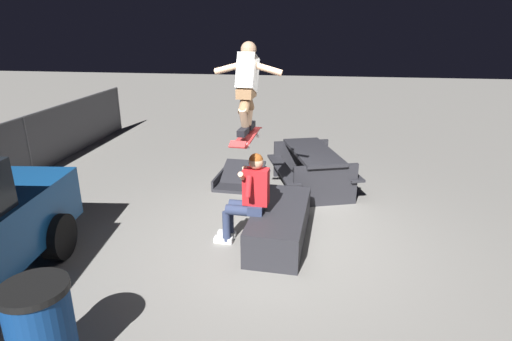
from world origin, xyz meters
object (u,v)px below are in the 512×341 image
(ledge_box_main, at_px, (280,224))
(kicker_ramp, at_px, (240,180))
(trash_bin, at_px, (42,331))
(picnic_table_back, at_px, (312,163))
(skateboard, at_px, (247,137))
(skater_airborne, at_px, (247,83))
(person_sitting_on_ledge, at_px, (248,194))

(ledge_box_main, xyz_separation_m, kicker_ramp, (2.10, 0.95, -0.17))
(kicker_ramp, relative_size, trash_bin, 1.30)
(kicker_ramp, xyz_separation_m, picnic_table_back, (-0.10, -1.36, 0.43))
(skateboard, distance_m, kicker_ramp, 2.68)
(kicker_ramp, bearing_deg, skater_airborne, -166.84)
(person_sitting_on_ledge, bearing_deg, picnic_table_back, -21.20)
(ledge_box_main, height_order, person_sitting_on_ledge, person_sitting_on_ledge)
(ledge_box_main, distance_m, kicker_ramp, 2.31)
(person_sitting_on_ledge, bearing_deg, kicker_ramp, 13.10)
(ledge_box_main, relative_size, picnic_table_back, 0.87)
(picnic_table_back, bearing_deg, skateboard, 157.72)
(person_sitting_on_ledge, bearing_deg, ledge_box_main, -70.32)
(person_sitting_on_ledge, bearing_deg, trash_bin, 152.14)
(kicker_ramp, bearing_deg, skateboard, -167.28)
(skateboard, distance_m, trash_bin, 3.13)
(trash_bin, bearing_deg, skateboard, -26.95)
(skater_airborne, distance_m, picnic_table_back, 2.80)
(ledge_box_main, xyz_separation_m, picnic_table_back, (2.00, -0.41, 0.26))
(ledge_box_main, distance_m, picnic_table_back, 2.06)
(person_sitting_on_ledge, height_order, trash_bin, person_sitting_on_ledge)
(skater_airborne, bearing_deg, trash_bin, 153.46)
(ledge_box_main, height_order, kicker_ramp, ledge_box_main)
(ledge_box_main, bearing_deg, kicker_ramp, 24.27)
(skater_airborne, height_order, picnic_table_back, skater_airborne)
(ledge_box_main, relative_size, person_sitting_on_ledge, 1.35)
(ledge_box_main, height_order, picnic_table_back, picnic_table_back)
(ledge_box_main, height_order, skateboard, skateboard)
(kicker_ramp, distance_m, trash_bin, 4.91)
(ledge_box_main, relative_size, trash_bin, 1.97)
(skater_airborne, bearing_deg, picnic_table_back, -22.73)
(skater_airborne, height_order, trash_bin, skater_airborne)
(person_sitting_on_ledge, distance_m, skateboard, 0.79)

